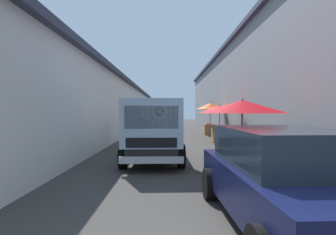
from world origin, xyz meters
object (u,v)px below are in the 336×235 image
Objects in this scene: fruit_stall_near_left at (241,113)px; delivery_truck at (153,132)px; vendor_by_crates at (124,126)px; parked_scooter at (274,149)px; fruit_stall_far_left at (219,113)px; hatchback_car at (284,177)px; fruit_stall_mid_lane at (210,111)px.

delivery_truck is at bearing 73.60° from fruit_stall_near_left.
vendor_by_crates is 1.02× the size of parked_scooter.
fruit_stall_far_left is 0.56× the size of hatchback_car.
hatchback_car is 5.40m from parked_scooter.
vendor_by_crates reaches higher than hatchback_car.
fruit_stall_near_left is at bearing -140.03° from vendor_by_crates.
vendor_by_crates is at bearing 54.27° from parked_scooter.
parked_scooter is at bearing -177.55° from fruit_stall_mid_lane.
hatchback_car is 9.94m from vendor_by_crates.
hatchback_car is at bearing 160.19° from parked_scooter.
delivery_truck is (-6.39, 3.37, -0.59)m from fruit_stall_far_left.
vendor_by_crates is (4.34, 1.63, -0.05)m from delivery_truck.
delivery_truck is (4.81, 2.22, 0.30)m from hatchback_car.
fruit_stall_far_left is (-4.87, 0.21, -0.16)m from fruit_stall_mid_lane.
fruit_stall_mid_lane reaches higher than parked_scooter.
vendor_by_crates is at bearing 112.32° from fruit_stall_far_left.
fruit_stall_near_left reaches higher than parked_scooter.
fruit_stall_near_left reaches higher than hatchback_car.
fruit_stall_mid_lane is 1.08× the size of fruit_stall_far_left.
fruit_stall_far_left is 7.25m from delivery_truck.
fruit_stall_mid_lane is at bearing -2.49° from fruit_stall_far_left.
fruit_stall_far_left is 0.87× the size of fruit_stall_near_left.
fruit_stall_near_left is (-7.18, 0.70, 0.05)m from fruit_stall_far_left.
parked_scooter is at bearing -19.81° from hatchback_car.
fruit_stall_mid_lane reaches higher than vendor_by_crates.
hatchback_car is at bearing -155.20° from delivery_truck.
vendor_by_crates is 7.02m from parked_scooter.
fruit_stall_far_left is 7.21m from fruit_stall_near_left.
delivery_truck reaches higher than parked_scooter.
fruit_stall_mid_lane is 11.84m from delivery_truck.
delivery_truck reaches higher than hatchback_car.
parked_scooter is at bearing -53.06° from fruit_stall_near_left.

